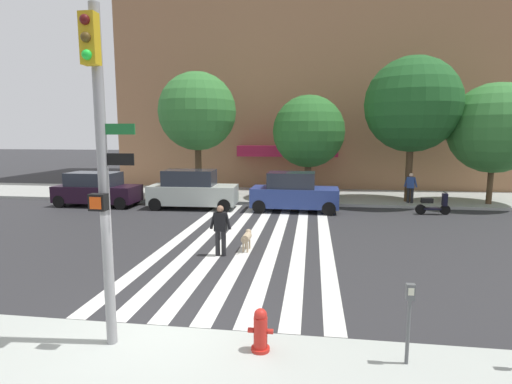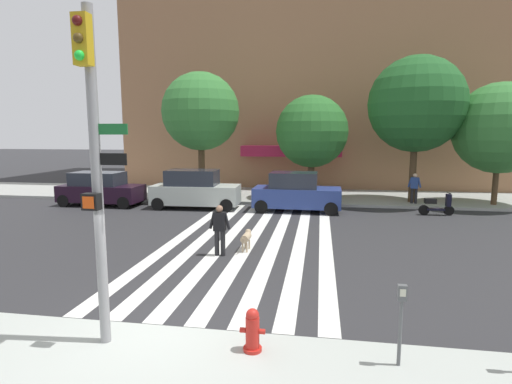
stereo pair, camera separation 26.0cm
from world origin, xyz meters
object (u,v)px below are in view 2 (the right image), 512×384
parking_meter_curbside (401,314)px  street_tree_furthest (500,128)px  parked_car_third_in_line (296,193)px  street_tree_middle (312,132)px  parked_car_near_curb (100,189)px  street_tree_nearest (201,112)px  street_tree_further (417,104)px  dog_on_leash (246,237)px  parked_scooter (437,205)px  pedestrian_bystander (414,186)px  pedestrian_dog_walker (220,227)px  fire_hydrant (252,330)px  parked_car_behind_first (195,190)px  traffic_light_pole (94,155)px

parking_meter_curbside → street_tree_furthest: bearing=64.4°
parking_meter_curbside → parked_car_third_in_line: parked_car_third_in_line is taller
street_tree_middle → parked_car_near_curb: bearing=-163.2°
street_tree_nearest → parked_car_near_curb: bearing=-150.3°
street_tree_further → dog_on_leash: (-7.42, -10.13, -5.00)m
parked_scooter → street_tree_nearest: street_tree_nearest is taller
street_tree_further → pedestrian_bystander: bearing=-88.4°
street_tree_middle → parking_meter_curbside: bearing=-83.8°
street_tree_nearest → street_tree_further: bearing=0.9°
street_tree_furthest → pedestrian_dog_walker: (-12.31, -10.65, -3.25)m
street_tree_nearest → street_tree_further: size_ratio=0.92×
parked_car_third_in_line → street_tree_further: 8.22m
street_tree_nearest → street_tree_furthest: 16.14m
dog_on_leash → pedestrian_bystander: pedestrian_bystander is taller
street_tree_further → pedestrian_dog_walker: 14.31m
parked_car_near_curb → dog_on_leash: bearing=-37.2°
fire_hydrant → pedestrian_dog_walker: pedestrian_dog_walker is taller
parked_car_behind_first → dog_on_leash: (4.06, -7.14, -0.53)m
parked_car_near_curb → street_tree_furthest: 21.44m
parking_meter_curbside → parked_scooter: 14.35m
traffic_light_pole → pedestrian_bystander: (8.80, 16.20, -2.44)m
parked_car_third_in_line → dog_on_leash: 7.27m
parked_car_behind_first → street_tree_nearest: 5.05m
parked_car_near_curb → street_tree_furthest: street_tree_furthest is taller
street_tree_middle → street_tree_furthest: (9.71, -0.63, 0.16)m
pedestrian_bystander → pedestrian_dog_walker: bearing=-128.3°
parked_scooter → pedestrian_bystander: pedestrian_bystander is taller
street_tree_nearest → traffic_light_pole: bearing=-79.2°
street_tree_middle → pedestrian_dog_walker: bearing=-103.0°
parked_scooter → street_tree_further: bearing=100.4°
parked_car_near_curb → street_tree_middle: bearing=16.8°
traffic_light_pole → parked_car_near_curb: size_ratio=1.30×
parked_scooter → parking_meter_curbside: bearing=-107.2°
parked_car_near_curb → pedestrian_bystander: (16.87, 2.45, 0.18)m
fire_hydrant → parking_meter_curbside: bearing=-1.4°
street_tree_nearest → pedestrian_bystander: bearing=-1.6°
fire_hydrant → street_tree_further: 18.34m
street_tree_further → dog_on_leash: size_ratio=7.85×
parked_car_third_in_line → street_tree_furthest: (10.35, 2.78, 3.23)m
parking_meter_curbside → parked_car_third_in_line: 13.87m
parking_meter_curbside → pedestrian_dog_walker: 7.29m
pedestrian_bystander → parked_scooter: bearing=-77.7°
parked_car_behind_first → pedestrian_bystander: size_ratio=2.80×
parking_meter_curbside → street_tree_nearest: 18.85m
parked_scooter → street_tree_furthest: bearing=37.0°
street_tree_further → parked_car_behind_first: bearing=-165.4°
street_tree_middle → fire_hydrant: bearing=-91.9°
pedestrian_bystander → dog_on_leash: bearing=-127.8°
traffic_light_pole → dog_on_leash: (1.36, 6.60, -3.08)m
traffic_light_pole → fire_hydrant: (2.67, 0.16, -3.00)m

